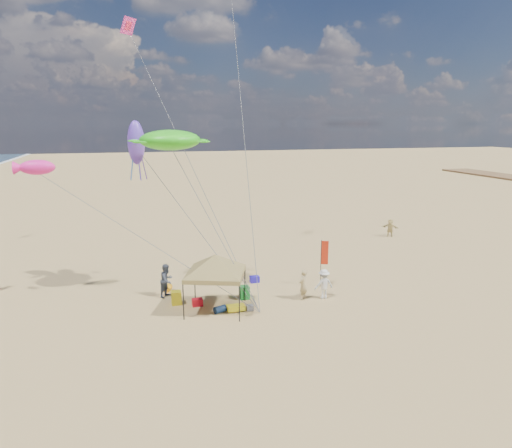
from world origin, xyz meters
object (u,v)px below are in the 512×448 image
(feather_flag, at_px, (324,255))
(chair_yellow, at_px, (176,298))
(cooler_red, at_px, (197,302))
(beach_cart, at_px, (236,308))
(person_near_c, at_px, (324,284))
(person_far_c, at_px, (390,228))
(person_near_a, at_px, (303,285))
(person_near_b, at_px, (167,280))
(chair_green, at_px, (244,292))
(cooler_blue, at_px, (255,279))
(canopy_tent, at_px, (215,257))

(feather_flag, xyz_separation_m, chair_yellow, (-8.48, -0.45, -1.51))
(cooler_red, distance_m, beach_cart, 2.15)
(person_near_c, height_order, person_far_c, person_near_c)
(person_near_a, bearing_deg, cooler_red, -49.25)
(cooler_red, bearing_deg, person_near_b, 127.33)
(person_near_a, height_order, person_near_c, person_near_a)
(cooler_red, height_order, chair_green, chair_green)
(person_near_b, bearing_deg, chair_yellow, -123.84)
(person_near_c, bearing_deg, person_near_b, -20.80)
(feather_flag, bearing_deg, cooler_blue, 154.08)
(feather_flag, height_order, beach_cart, feather_flag)
(cooler_blue, relative_size, chair_yellow, 0.77)
(beach_cart, height_order, person_near_c, person_near_c)
(cooler_blue, relative_size, person_near_c, 0.33)
(cooler_blue, bearing_deg, feather_flag, -25.92)
(canopy_tent, height_order, cooler_red, canopy_tent)
(chair_green, height_order, person_near_a, person_near_a)
(canopy_tent, bearing_deg, person_far_c, 34.27)
(person_far_c, bearing_deg, beach_cart, -100.92)
(cooler_blue, height_order, beach_cart, cooler_blue)
(canopy_tent, height_order, feather_flag, canopy_tent)
(cooler_red, xyz_separation_m, person_near_b, (-1.37, 1.80, 0.73))
(cooler_blue, distance_m, person_near_c, 4.60)
(cooler_blue, height_order, person_near_b, person_near_b)
(person_near_b, bearing_deg, feather_flag, -54.75)
(canopy_tent, distance_m, person_far_c, 20.68)
(cooler_red, distance_m, chair_yellow, 1.16)
(chair_yellow, distance_m, person_near_a, 6.72)
(canopy_tent, bearing_deg, cooler_red, 137.17)
(cooler_red, xyz_separation_m, chair_green, (2.59, 0.33, 0.16))
(chair_yellow, xyz_separation_m, beach_cart, (2.76, -1.78, -0.15))
(cooler_blue, bearing_deg, person_near_a, -62.52)
(person_near_a, xyz_separation_m, person_near_b, (-6.96, 2.43, 0.09))
(person_near_a, distance_m, person_near_b, 7.37)
(cooler_blue, height_order, chair_yellow, chair_yellow)
(person_near_b, bearing_deg, chair_green, -69.79)
(person_far_c, bearing_deg, chair_yellow, -109.17)
(chair_yellow, relative_size, person_near_a, 0.42)
(person_near_a, bearing_deg, beach_cart, -33.56)
(canopy_tent, xyz_separation_m, person_near_c, (5.88, -0.03, -1.98))
(person_near_a, height_order, person_near_b, person_near_b)
(chair_green, bearing_deg, cooler_red, -172.78)
(person_near_b, height_order, person_far_c, person_near_b)
(canopy_tent, xyz_separation_m, person_far_c, (17.01, 11.59, -2.04))
(beach_cart, distance_m, person_near_c, 5.03)
(cooler_blue, height_order, person_far_c, person_far_c)
(cooler_red, height_order, person_near_a, person_near_a)
(chair_yellow, xyz_separation_m, person_near_a, (6.60, -1.15, 0.47))
(chair_green, bearing_deg, person_far_c, 34.53)
(chair_green, distance_m, person_near_c, 4.30)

